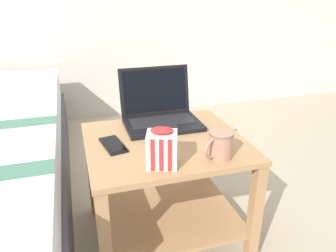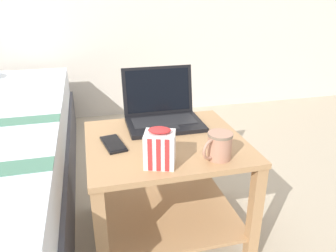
{
  "view_description": "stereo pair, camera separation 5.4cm",
  "coord_description": "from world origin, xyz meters",
  "px_view_note": "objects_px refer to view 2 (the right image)",
  "views": [
    {
      "loc": [
        -0.34,
        -1.16,
        1.05
      ],
      "look_at": [
        0.0,
        -0.04,
        0.55
      ],
      "focal_mm": 35.0,
      "sensor_mm": 36.0,
      "label": 1
    },
    {
      "loc": [
        -0.29,
        -1.18,
        1.05
      ],
      "look_at": [
        0.0,
        -0.04,
        0.55
      ],
      "focal_mm": 35.0,
      "sensor_mm": 36.0,
      "label": 2
    }
  ],
  "objects_px": {
    "snack_bag": "(160,148)",
    "cell_phone": "(113,144)",
    "laptop": "(162,113)",
    "mug_front_left": "(219,145)"
  },
  "relations": [
    {
      "from": "mug_front_left",
      "to": "cell_phone",
      "type": "relative_size",
      "value": 0.75
    },
    {
      "from": "laptop",
      "to": "cell_phone",
      "type": "distance_m",
      "value": 0.31
    },
    {
      "from": "snack_bag",
      "to": "cell_phone",
      "type": "distance_m",
      "value": 0.26
    },
    {
      "from": "mug_front_left",
      "to": "laptop",
      "type": "bearing_deg",
      "value": 106.85
    },
    {
      "from": "snack_bag",
      "to": "mug_front_left",
      "type": "bearing_deg",
      "value": -0.86
    },
    {
      "from": "laptop",
      "to": "snack_bag",
      "type": "height_order",
      "value": "laptop"
    },
    {
      "from": "mug_front_left",
      "to": "snack_bag",
      "type": "xyz_separation_m",
      "value": [
        -0.22,
        0.0,
        0.01
      ]
    },
    {
      "from": "snack_bag",
      "to": "laptop",
      "type": "bearing_deg",
      "value": 75.31
    },
    {
      "from": "laptop",
      "to": "mug_front_left",
      "type": "height_order",
      "value": "laptop"
    },
    {
      "from": "laptop",
      "to": "mug_front_left",
      "type": "bearing_deg",
      "value": -73.15
    }
  ]
}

